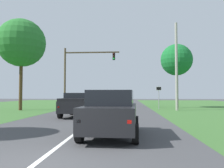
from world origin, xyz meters
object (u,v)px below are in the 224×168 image
(oak_tree_right, at_px, (176,60))
(red_suv_near, at_px, (112,112))
(traffic_light, at_px, (79,68))
(extra_tree_1, at_px, (21,43))
(utility_pole_right, at_px, (176,66))
(pickup_truck_lead, at_px, (78,104))
(keep_moving_sign, at_px, (159,94))

(oak_tree_right, bearing_deg, red_suv_near, -109.25)
(traffic_light, bearing_deg, extra_tree_1, -138.42)
(red_suv_near, distance_m, extra_tree_1, 19.10)
(utility_pole_right, bearing_deg, traffic_light, 161.26)
(pickup_truck_lead, distance_m, oak_tree_right, 16.55)
(traffic_light, xyz_separation_m, oak_tree_right, (12.49, 0.84, 1.07))
(keep_moving_sign, bearing_deg, pickup_truck_lead, -129.81)
(utility_pole_right, bearing_deg, keep_moving_sign, 137.05)
(oak_tree_right, distance_m, utility_pole_right, 5.03)
(red_suv_near, distance_m, traffic_light, 20.32)
(red_suv_near, xyz_separation_m, keep_moving_sign, (4.26, 16.82, 0.73))
(keep_moving_sign, bearing_deg, traffic_light, 166.69)
(traffic_light, xyz_separation_m, utility_pole_right, (11.47, -3.89, -0.29))
(utility_pole_right, distance_m, extra_tree_1, 17.06)
(oak_tree_right, bearing_deg, pickup_truck_lead, -130.04)
(extra_tree_1, bearing_deg, red_suv_near, -52.88)
(pickup_truck_lead, relative_size, traffic_light, 0.64)
(utility_pole_right, bearing_deg, oak_tree_right, 77.84)
(keep_moving_sign, xyz_separation_m, oak_tree_right, (2.72, 3.16, 4.37))
(keep_moving_sign, height_order, utility_pole_right, utility_pole_right)
(traffic_light, distance_m, extra_tree_1, 7.53)
(oak_tree_right, relative_size, utility_pole_right, 0.86)
(red_suv_near, xyz_separation_m, extra_tree_1, (-10.88, 14.38, 6.31))
(pickup_truck_lead, relative_size, utility_pole_right, 0.52)
(keep_moving_sign, distance_m, oak_tree_right, 6.03)
(traffic_light, bearing_deg, keep_moving_sign, -13.31)
(pickup_truck_lead, distance_m, traffic_light, 12.15)
(red_suv_near, distance_m, oak_tree_right, 21.77)
(red_suv_near, relative_size, keep_moving_sign, 1.68)
(pickup_truck_lead, distance_m, extra_tree_1, 11.91)
(pickup_truck_lead, bearing_deg, keep_moving_sign, 50.19)
(pickup_truck_lead, bearing_deg, utility_pole_right, 38.77)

